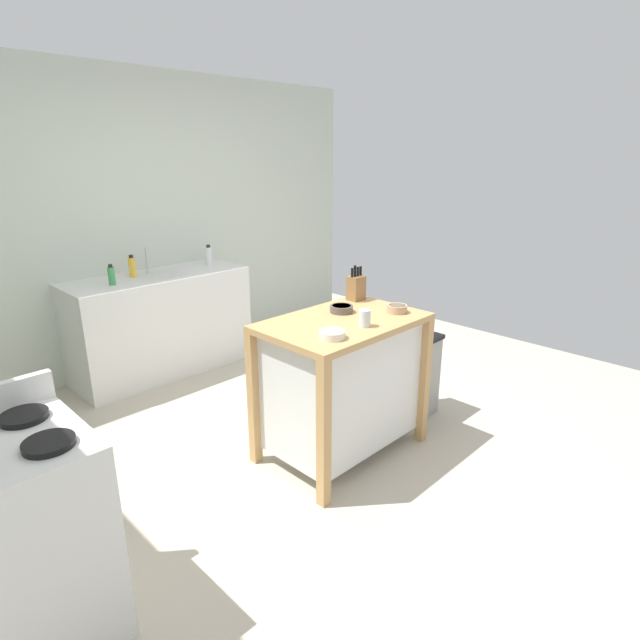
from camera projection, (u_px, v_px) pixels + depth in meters
name	position (u px, v px, depth m)	size (l,w,h in m)	color
ground_plane	(325.00, 444.00, 3.48)	(5.86, 5.86, 0.00)	#BCB29E
wall_back	(145.00, 223.00, 4.60)	(4.86, 0.10, 2.60)	silver
kitchen_island	(342.00, 380.00, 3.26)	(1.02, 0.67, 0.92)	tan
knife_block	(356.00, 287.00, 3.52)	(0.11, 0.09, 0.25)	olive
bowl_ceramic_wide	(332.00, 334.00, 2.80)	(0.15, 0.15, 0.04)	silver
bowl_stoneware_deep	(397.00, 308.00, 3.26)	(0.13, 0.13, 0.05)	tan
bowl_ceramic_small	(341.00, 309.00, 3.27)	(0.15, 0.15, 0.05)	#564C47
drinking_cup	(365.00, 318.00, 2.99)	(0.07, 0.07, 0.10)	silver
trash_bin	(413.00, 375.00, 3.80)	(0.36, 0.28, 0.63)	gray
sink_counter	(161.00, 323.00, 4.55)	(1.55, 0.60, 0.89)	silver
sink_faucet	(147.00, 260.00, 4.47)	(0.02, 0.02, 0.22)	#B7BCC1
bottle_dish_soap	(209.00, 256.00, 4.78)	(0.06, 0.06, 0.19)	white
bottle_hand_soap	(112.00, 275.00, 4.06)	(0.05, 0.05, 0.17)	green
bottle_spray_cleaner	(132.00, 267.00, 4.32)	(0.06, 0.06, 0.19)	yellow
stove	(17.00, 545.00, 1.96)	(0.60, 0.60, 1.01)	silver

